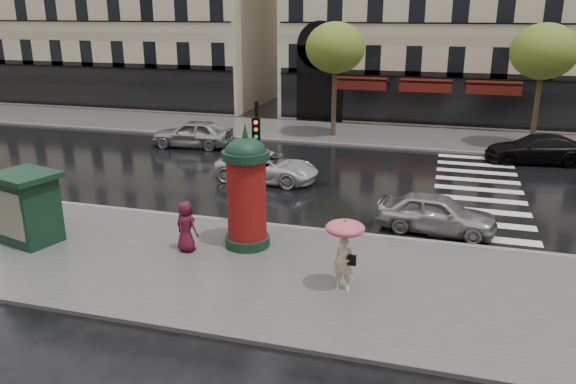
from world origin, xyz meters
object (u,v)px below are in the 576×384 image
(woman_red, at_px, (252,222))
(car_far_silver, at_px, (193,134))
(woman_umbrella, at_px, (345,244))
(morris_column, at_px, (246,189))
(car_silver, at_px, (437,213))
(car_white, at_px, (267,167))
(newsstand, at_px, (28,207))
(traffic_light, at_px, (257,153))
(car_black, at_px, (537,149))
(man_burgundy, at_px, (186,226))

(woman_red, height_order, car_far_silver, woman_red)
(woman_umbrella, xyz_separation_m, morris_column, (-3.47, 2.09, 0.56))
(woman_umbrella, xyz_separation_m, car_silver, (2.21, 5.21, -0.76))
(car_silver, xyz_separation_m, car_white, (-7.39, 4.17, -0.04))
(newsstand, bearing_deg, car_far_silver, 93.74)
(traffic_light, bearing_deg, car_white, 104.87)
(car_white, xyz_separation_m, car_black, (11.84, 6.63, 0.07))
(morris_column, bearing_deg, car_white, 103.22)
(morris_column, distance_m, car_white, 7.61)
(car_black, bearing_deg, car_white, -68.09)
(man_burgundy, bearing_deg, car_far_silver, -48.93)
(woman_red, xyz_separation_m, traffic_light, (-0.36, 1.62, 1.83))
(woman_red, xyz_separation_m, man_burgundy, (-1.81, -0.94, 0.03))
(car_white, bearing_deg, woman_red, -160.93)
(woman_red, distance_m, newsstand, 7.12)
(woman_red, bearing_deg, woman_umbrella, 149.35)
(car_white, height_order, car_far_silver, car_far_silver)
(car_black, distance_m, car_far_silver, 17.87)
(car_white, relative_size, car_black, 0.94)
(car_white, bearing_deg, man_burgundy, -174.94)
(woman_red, relative_size, car_silver, 0.39)
(car_silver, bearing_deg, car_black, -16.15)
(car_silver, bearing_deg, morris_column, 124.99)
(traffic_light, bearing_deg, car_far_silver, 124.95)
(woman_umbrella, relative_size, car_silver, 0.50)
(woman_umbrella, height_order, car_far_silver, woman_umbrella)
(car_silver, relative_size, car_far_silver, 0.89)
(woman_red, bearing_deg, traffic_light, -75.44)
(traffic_light, distance_m, newsstand, 7.46)
(man_burgundy, xyz_separation_m, car_black, (11.79, 14.84, -0.22))
(car_far_silver, bearing_deg, car_white, 46.12)
(morris_column, bearing_deg, woman_red, 6.26)
(man_burgundy, xyz_separation_m, morris_column, (1.66, 0.92, 1.08))
(man_burgundy, bearing_deg, car_silver, -134.56)
(car_black, bearing_deg, car_silver, -29.72)
(morris_column, xyz_separation_m, car_silver, (5.68, 3.12, -1.32))
(car_far_silver, bearing_deg, woman_umbrella, 33.94)
(woman_umbrella, xyz_separation_m, car_far_silver, (-11.13, 14.40, -0.68))
(car_white, bearing_deg, car_far_silver, 54.57)
(car_white, xyz_separation_m, car_far_silver, (-5.95, 5.02, 0.13))
(morris_column, height_order, car_far_silver, morris_column)
(woman_red, bearing_deg, newsstand, 15.35)
(man_burgundy, xyz_separation_m, car_white, (-0.05, 8.21, -0.29))
(traffic_light, bearing_deg, car_black, 49.91)
(car_far_silver, bearing_deg, newsstand, -0.04)
(woman_umbrella, relative_size, newsstand, 0.87)
(morris_column, distance_m, traffic_light, 1.80)
(woman_umbrella, height_order, car_silver, woman_umbrella)
(traffic_light, xyz_separation_m, car_far_silver, (-7.45, 10.67, -1.96))
(morris_column, height_order, car_silver, morris_column)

